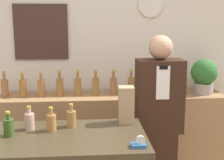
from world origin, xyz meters
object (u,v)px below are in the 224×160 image
at_px(shopkeeper, 158,125).
at_px(paper_bag, 126,105).
at_px(potted_plant, 204,75).
at_px(tape_dispenser, 139,143).

distance_m(shopkeeper, paper_bag, 0.60).
bearing_deg(paper_bag, potted_plant, 45.61).
relative_size(potted_plant, paper_bag, 1.35).
distance_m(shopkeeper, tape_dispenser, 0.92).
height_order(shopkeeper, paper_bag, shopkeeper).
height_order(shopkeeper, potted_plant, shopkeeper).
relative_size(shopkeeper, tape_dispenser, 17.52).
xyz_separation_m(paper_bag, tape_dispenser, (0.02, -0.45, -0.11)).
bearing_deg(potted_plant, shopkeeper, -136.41).
bearing_deg(shopkeeper, tape_dispenser, -110.48).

